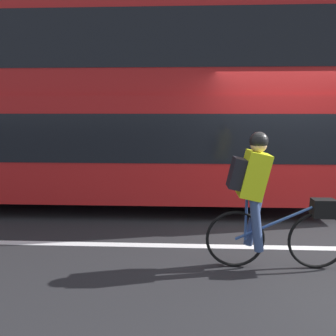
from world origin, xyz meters
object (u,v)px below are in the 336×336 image
object	(u,v)px
bus	(45,101)
cyclist_on_bike	(264,197)
trash_bin	(180,156)
street_sign_post	(158,121)

from	to	relation	value
bus	cyclist_on_bike	xyz separation A→B (m)	(3.72, -2.79, -1.19)
cyclist_on_bike	trash_bin	bearing A→B (deg)	99.70
bus	street_sign_post	size ratio (longest dim) A/B	4.23
bus	trash_bin	bearing A→B (deg)	51.31
cyclist_on_bike	trash_bin	size ratio (longest dim) A/B	2.07
bus	street_sign_post	distance (m)	3.93
cyclist_on_bike	bus	bearing A→B (deg)	143.19
bus	street_sign_post	bearing A→B (deg)	58.95
bus	street_sign_post	world-z (taller)	bus
bus	trash_bin	world-z (taller)	bus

